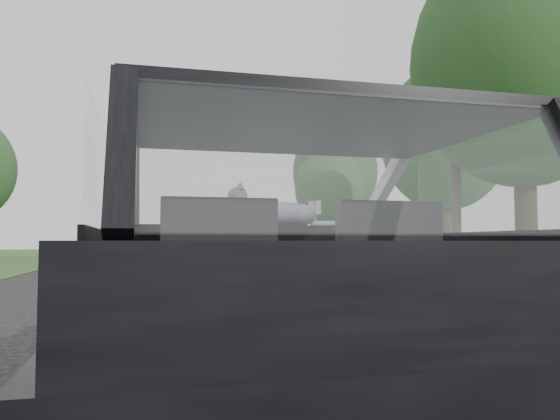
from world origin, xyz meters
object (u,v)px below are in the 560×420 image
subject_car (285,275)px  cat (280,212)px  other_car (133,245)px  utility_pole (455,138)px  highway_sign (315,232)px

subject_car → cat: subject_car is taller
cat → subject_car: bearing=-102.9°
subject_car → other_car: 22.13m
utility_pole → cat: bearing=-127.1°
other_car → highway_sign: highway_sign is taller
other_car → utility_pole: size_ratio=0.64×
subject_car → utility_pole: utility_pole is taller
subject_car → other_car: (-1.22, 22.10, 0.05)m
cat → highway_sign: highway_sign is taller
cat → highway_sign: bearing=69.9°
cat → highway_sign: (5.72, 17.22, 0.20)m
other_car → utility_pole: (8.48, -12.05, 2.88)m
subject_car → cat: (0.12, 0.61, 0.36)m
cat → other_car: other_car is taller
other_car → utility_pole: bearing=-63.8°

